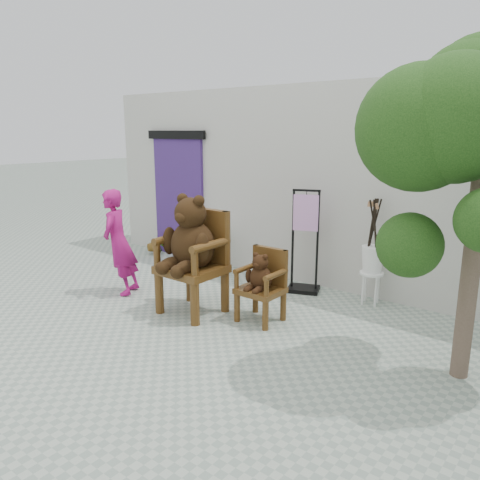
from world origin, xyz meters
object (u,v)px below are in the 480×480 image
at_px(cafe_table, 212,246).
at_px(display_stand, 305,253).
at_px(chair_small, 262,279).
at_px(stool_bucket, 372,259).
at_px(tree, 471,128).
at_px(person, 119,243).
at_px(chair_big, 192,246).

bearing_deg(cafe_table, display_stand, 2.60).
bearing_deg(chair_small, display_stand, 96.32).
xyz_separation_m(display_stand, stool_bucket, (0.99, 0.11, 0.06)).
bearing_deg(tree, display_stand, 150.85).
bearing_deg(display_stand, cafe_table, 161.67).
relative_size(chair_small, person, 0.60).
bearing_deg(stool_bucket, display_stand, -173.77).
relative_size(chair_big, person, 1.03).
relative_size(person, tree, 0.48).
bearing_deg(chair_small, cafe_table, 147.64).
bearing_deg(cafe_table, person, -101.63).
distance_m(chair_big, cafe_table, 1.86).
xyz_separation_m(cafe_table, display_stand, (1.73, 0.08, 0.14)).
bearing_deg(display_stand, chair_big, -135.59).
bearing_deg(stool_bucket, person, -149.12).
height_order(chair_big, tree, tree).
distance_m(chair_small, tree, 2.85).
distance_m(stool_bucket, tree, 2.60).
bearing_deg(cafe_table, stool_bucket, 3.92).
distance_m(person, stool_bucket, 3.55).
bearing_deg(chair_small, stool_bucket, 58.28).
relative_size(chair_small, cafe_table, 1.28).
distance_m(chair_big, display_stand, 1.77).
height_order(chair_big, cafe_table, chair_big).
xyz_separation_m(chair_small, stool_bucket, (0.85, 1.37, 0.11)).
xyz_separation_m(chair_big, cafe_table, (-1.00, 1.51, -0.45)).
bearing_deg(display_stand, chair_small, -104.60).
xyz_separation_m(chair_big, person, (-1.34, -0.13, -0.13)).
xyz_separation_m(chair_small, display_stand, (-0.14, 1.26, 0.05)).
xyz_separation_m(chair_small, person, (-2.20, -0.46, 0.22)).
bearing_deg(display_stand, person, -161.18).
relative_size(chair_big, display_stand, 1.03).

